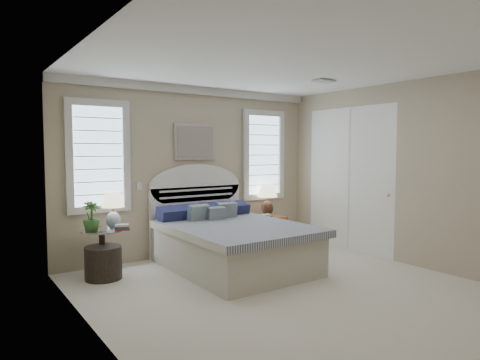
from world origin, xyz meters
The scene contains 21 objects.
floor centered at (0.00, 0.00, 0.00)m, with size 4.50×5.00×0.01m, color silver.
ceiling centered at (0.00, 0.00, 2.70)m, with size 4.50×5.00×0.01m, color white.
wall_back centered at (0.00, 2.50, 1.35)m, with size 4.50×0.02×2.70m, color tan.
wall_left centered at (-2.25, 0.00, 1.35)m, with size 0.02×5.00×2.70m, color tan.
wall_right centered at (2.25, 0.00, 1.35)m, with size 0.02×5.00×2.70m, color tan.
crown_molding centered at (0.00, 2.46, 2.64)m, with size 4.50×0.08×0.12m, color silver.
hvac_vent centered at (1.20, 0.80, 2.68)m, with size 0.30×0.20×0.02m, color #B2B2B2.
switch_plate centered at (-0.95, 2.48, 1.15)m, with size 0.08×0.01×0.12m, color silver.
window_left centered at (-1.55, 2.48, 1.60)m, with size 0.90×0.06×1.60m, color #C9E6FF.
window_right centered at (1.40, 2.48, 1.60)m, with size 0.90×0.06×1.60m, color #C9E6FF.
painting centered at (0.00, 2.46, 1.82)m, with size 0.74×0.04×0.58m, color silver.
closet_door centered at (2.23, 1.20, 1.20)m, with size 0.02×1.80×2.40m, color white.
bed centered at (0.00, 1.46, 0.39)m, with size 1.72×2.28×1.47m.
side_table_left centered at (-1.65, 2.05, 0.39)m, with size 0.56×0.56×0.63m.
nightstand_right centered at (1.30, 2.15, 0.39)m, with size 0.50×0.40×0.53m.
floor_pot centered at (-1.68, 1.91, 0.22)m, with size 0.47×0.47×0.43m, color black.
lamp_left centered at (-1.49, 2.05, 0.94)m, with size 0.39×0.39×0.50m.
lamp_right centered at (1.33, 2.27, 0.88)m, with size 0.38×0.38×0.58m.
potted_plant centered at (-1.81, 1.97, 0.83)m, with size 0.22×0.22×0.39m, color #2E7536.
books_left centered at (-1.44, 1.85, 0.67)m, with size 0.22×0.19×0.08m.
books_right centered at (1.10, 2.00, 0.57)m, with size 0.19×0.15×0.08m.
Camera 1 is at (-3.34, -3.64, 1.69)m, focal length 32.00 mm.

